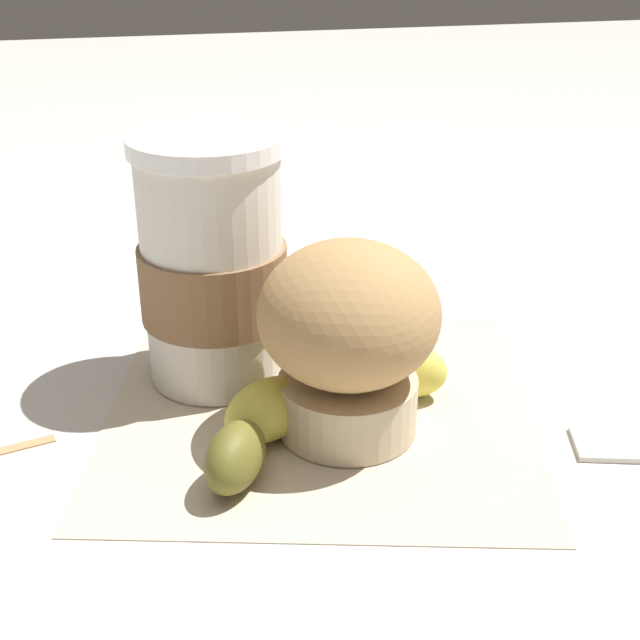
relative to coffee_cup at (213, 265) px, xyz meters
The scene contains 6 objects.
ground_plane 0.11m from the coffee_cup, 43.66° to the right, with size 3.00×3.00×0.00m, color beige.
paper_napkin 0.11m from the coffee_cup, 43.66° to the right, with size 0.25×0.25×0.00m, color beige.
coffee_cup is the anchor object (origin of this frame).
muffin 0.10m from the coffee_cup, 51.24° to the right, with size 0.10×0.10×0.11m.
banana 0.10m from the coffee_cup, 58.88° to the right, with size 0.17×0.12×0.03m.
sugar_packet 0.26m from the coffee_cup, 31.95° to the right, with size 0.05×0.03×0.01m, color white.
Camera 1 is at (-0.10, -0.45, 0.28)m, focal length 50.00 mm.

